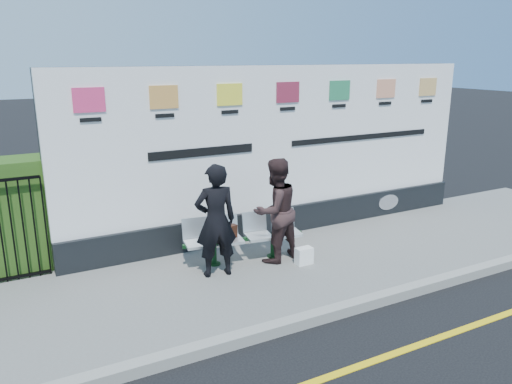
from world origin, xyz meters
TOP-DOWN VIEW (x-y plane):
  - ground at (0.00, 0.00)m, footprint 80.00×80.00m
  - pavement at (0.00, 2.50)m, footprint 14.00×3.00m
  - kerb at (0.00, 1.00)m, footprint 14.00×0.18m
  - yellow_line at (0.00, 0.00)m, footprint 14.00×0.10m
  - billboard at (0.50, 3.85)m, footprint 8.00×0.30m
  - bench at (-0.76, 2.96)m, footprint 1.93×0.79m
  - woman_left at (-1.36, 2.67)m, footprint 0.66×0.48m
  - woman_right at (-0.32, 2.75)m, footprint 0.91×0.77m
  - handbag_brown at (-1.00, 3.00)m, footprint 0.28×0.18m
  - carrier_bag_white at (0.01, 2.40)m, footprint 0.26×0.16m

SIDE VIEW (x-z plane):
  - ground at x=0.00m, z-range 0.00..0.00m
  - yellow_line at x=0.00m, z-range 0.00..0.01m
  - pavement at x=0.00m, z-range 0.00..0.12m
  - kerb at x=0.00m, z-range 0.00..0.14m
  - carrier_bag_white at x=0.01m, z-range 0.12..0.38m
  - bench at x=-0.76m, z-range 0.12..0.52m
  - handbag_brown at x=-1.00m, z-range 0.52..0.73m
  - woman_right at x=-0.32m, z-range 0.12..1.77m
  - woman_left at x=-1.36m, z-range 0.12..1.81m
  - billboard at x=0.50m, z-range -0.08..2.92m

